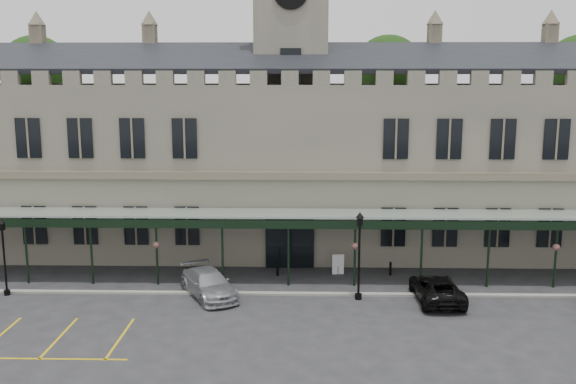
{
  "coord_description": "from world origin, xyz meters",
  "views": [
    {
      "loc": [
        0.86,
        -30.2,
        12.55
      ],
      "look_at": [
        0.0,
        6.0,
        6.0
      ],
      "focal_mm": 40.0,
      "sensor_mm": 36.0,
      "label": 1
    }
  ],
  "objects_px": {
    "lamp_post_mid": "(359,248)",
    "sign_board": "(338,265)",
    "station_building": "(291,161)",
    "car_taxi": "(209,284)",
    "clock_tower": "(291,68)",
    "car_van": "(437,288)",
    "lamp_post_left": "(4,250)"
  },
  "relations": [
    {
      "from": "lamp_post_mid",
      "to": "sign_board",
      "type": "distance_m",
      "value": 5.33
    },
    {
      "from": "station_building",
      "to": "car_taxi",
      "type": "height_order",
      "value": "station_building"
    },
    {
      "from": "station_building",
      "to": "car_taxi",
      "type": "relative_size",
      "value": 11.5
    },
    {
      "from": "sign_board",
      "to": "clock_tower",
      "type": "bearing_deg",
      "value": 109.42
    },
    {
      "from": "sign_board",
      "to": "car_van",
      "type": "height_order",
      "value": "car_van"
    },
    {
      "from": "lamp_post_left",
      "to": "sign_board",
      "type": "height_order",
      "value": "lamp_post_left"
    },
    {
      "from": "lamp_post_mid",
      "to": "car_van",
      "type": "relative_size",
      "value": 0.98
    },
    {
      "from": "lamp_post_left",
      "to": "lamp_post_mid",
      "type": "bearing_deg",
      "value": -0.63
    },
    {
      "from": "station_building",
      "to": "lamp_post_mid",
      "type": "height_order",
      "value": "station_building"
    },
    {
      "from": "station_building",
      "to": "clock_tower",
      "type": "bearing_deg",
      "value": 90.0
    },
    {
      "from": "lamp_post_mid",
      "to": "car_van",
      "type": "xyz_separation_m",
      "value": [
        4.4,
        -0.15,
        -2.3
      ]
    },
    {
      "from": "clock_tower",
      "to": "car_taxi",
      "type": "height_order",
      "value": "clock_tower"
    },
    {
      "from": "lamp_post_mid",
      "to": "car_van",
      "type": "height_order",
      "value": "lamp_post_mid"
    },
    {
      "from": "station_building",
      "to": "clock_tower",
      "type": "relative_size",
      "value": 2.42
    },
    {
      "from": "clock_tower",
      "to": "car_van",
      "type": "height_order",
      "value": "clock_tower"
    },
    {
      "from": "clock_tower",
      "to": "lamp_post_mid",
      "type": "height_order",
      "value": "clock_tower"
    },
    {
      "from": "station_building",
      "to": "sign_board",
      "type": "xyz_separation_m",
      "value": [
        3.13,
        -6.39,
        -5.84
      ]
    },
    {
      "from": "clock_tower",
      "to": "lamp_post_left",
      "type": "xyz_separation_m",
      "value": [
        -16.35,
        -10.94,
        -10.4
      ]
    },
    {
      "from": "car_van",
      "to": "lamp_post_left",
      "type": "bearing_deg",
      "value": -3.05
    },
    {
      "from": "station_building",
      "to": "sign_board",
      "type": "height_order",
      "value": "station_building"
    },
    {
      "from": "sign_board",
      "to": "car_van",
      "type": "relative_size",
      "value": 0.25
    },
    {
      "from": "clock_tower",
      "to": "sign_board",
      "type": "xyz_separation_m",
      "value": [
        3.13,
        -6.48,
        -12.48
      ]
    },
    {
      "from": "sign_board",
      "to": "lamp_post_mid",
      "type": "bearing_deg",
      "value": -85.34
    },
    {
      "from": "clock_tower",
      "to": "lamp_post_mid",
      "type": "distance_m",
      "value": 15.58
    },
    {
      "from": "lamp_post_left",
      "to": "lamp_post_mid",
      "type": "xyz_separation_m",
      "value": [
        20.4,
        -0.22,
        0.31
      ]
    },
    {
      "from": "lamp_post_left",
      "to": "sign_board",
      "type": "xyz_separation_m",
      "value": [
        19.49,
        4.46,
        -2.08
      ]
    },
    {
      "from": "clock_tower",
      "to": "car_taxi",
      "type": "distance_m",
      "value": 17.07
    },
    {
      "from": "lamp_post_mid",
      "to": "sign_board",
      "type": "bearing_deg",
      "value": 101.05
    },
    {
      "from": "lamp_post_mid",
      "to": "sign_board",
      "type": "height_order",
      "value": "lamp_post_mid"
    },
    {
      "from": "clock_tower",
      "to": "lamp_post_left",
      "type": "relative_size",
      "value": 5.43
    },
    {
      "from": "clock_tower",
      "to": "sign_board",
      "type": "height_order",
      "value": "clock_tower"
    },
    {
      "from": "clock_tower",
      "to": "car_taxi",
      "type": "xyz_separation_m",
      "value": [
        -4.56,
        -10.87,
        -12.35
      ]
    }
  ]
}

